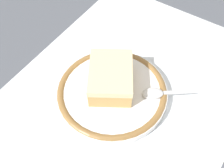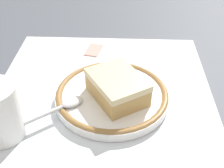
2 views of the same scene
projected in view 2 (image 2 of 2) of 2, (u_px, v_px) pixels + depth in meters
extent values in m
plane|color=#4C515B|center=(101.00, 112.00, 0.50)|extent=(2.40, 2.40, 0.00)
cube|color=silver|center=(101.00, 112.00, 0.50)|extent=(0.51, 0.40, 0.00)
cylinder|color=white|center=(112.00, 96.00, 0.52)|extent=(0.20, 0.20, 0.02)
torus|color=olive|center=(112.00, 95.00, 0.51)|extent=(0.20, 0.20, 0.01)
cube|color=tan|center=(117.00, 90.00, 0.50)|extent=(0.12, 0.11, 0.03)
cube|color=beige|center=(117.00, 80.00, 0.48)|extent=(0.12, 0.11, 0.01)
ellipsoid|color=silver|center=(72.00, 102.00, 0.49)|extent=(0.04, 0.04, 0.01)
cylinder|color=silver|center=(33.00, 120.00, 0.46)|extent=(0.07, 0.08, 0.01)
cylinder|color=brown|center=(3.00, 128.00, 0.45)|extent=(0.06, 0.06, 0.02)
cube|color=#E5998C|center=(94.00, 49.00, 0.65)|extent=(0.06, 0.04, 0.01)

